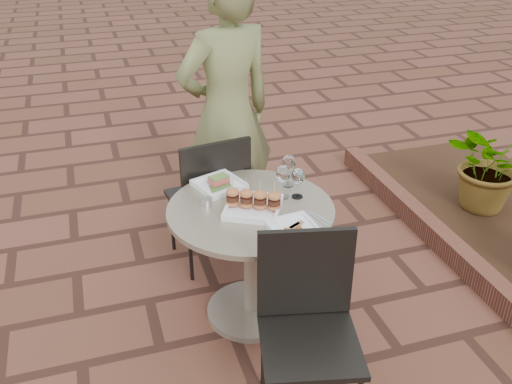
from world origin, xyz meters
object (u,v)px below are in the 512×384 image
object	(u,v)px
plate_salmon	(219,184)
plate_sliders	(253,203)
chair_near	(308,313)
cafe_table	(251,246)
diner	(227,115)
chair_far	(211,192)
plate_tuna	(293,228)

from	to	relation	value
plate_salmon	plate_sliders	xyz separation A→B (m)	(0.11, -0.31, 0.03)
chair_near	plate_sliders	distance (m)	0.70
chair_near	plate_salmon	bearing A→B (deg)	112.40
cafe_table	diner	xyz separation A→B (m)	(0.09, 0.83, 0.45)
diner	plate_sliders	size ratio (longest dim) A/B	4.86
cafe_table	chair_far	world-z (taller)	chair_far
diner	plate_salmon	bearing A→B (deg)	54.84
chair_near	plate_sliders	xyz separation A→B (m)	(-0.05, 0.66, 0.22)
chair_near	diner	distance (m)	1.56
chair_far	chair_near	world-z (taller)	same
plate_tuna	plate_salmon	bearing A→B (deg)	113.25
diner	plate_tuna	bearing A→B (deg)	76.73
chair_far	diner	distance (m)	0.52
plate_sliders	plate_salmon	bearing A→B (deg)	109.64
chair_near	plate_sliders	world-z (taller)	chair_near
plate_sliders	plate_tuna	bearing A→B (deg)	-62.60
cafe_table	chair_near	size ratio (longest dim) A/B	0.97
plate_salmon	plate_sliders	world-z (taller)	plate_sliders
cafe_table	chair_near	distance (m)	0.69
chair_far	plate_salmon	size ratio (longest dim) A/B	2.98
chair_near	plate_salmon	distance (m)	1.00
chair_far	plate_salmon	xyz separation A→B (m)	(-0.01, -0.27, 0.20)
plate_tuna	cafe_table	bearing A→B (deg)	116.02
plate_tuna	chair_far	bearing A→B (deg)	105.61
chair_near	plate_tuna	size ratio (longest dim) A/B	3.71
diner	plate_sliders	distance (m)	0.87
cafe_table	plate_salmon	size ratio (longest dim) A/B	2.88
cafe_table	diner	distance (m)	0.95
chair_far	plate_sliders	size ratio (longest dim) A/B	2.41
diner	plate_salmon	distance (m)	0.61
chair_near	diner	world-z (taller)	diner
plate_salmon	plate_sliders	size ratio (longest dim) A/B	0.81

